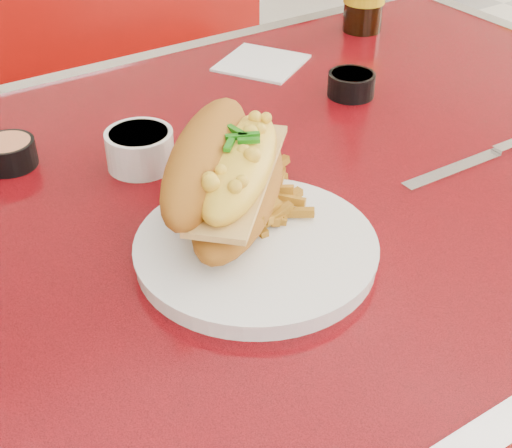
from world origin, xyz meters
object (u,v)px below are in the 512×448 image
dinner_plate (256,249)px  sauce_cup_right (351,83)px  fork (262,207)px  booth_bench_far (83,196)px  mac_hoagie (228,172)px  gravy_ramekin (140,148)px  sauce_cup_left (9,152)px  knife (490,155)px  diner_table (283,273)px

dinner_plate → sauce_cup_right: 0.40m
dinner_plate → fork: same height
booth_bench_far → mac_hoagie: size_ratio=4.73×
dinner_plate → gravy_ramekin: (-0.02, 0.22, 0.01)m
fork → sauce_cup_left: sauce_cup_left is taller
mac_hoagie → sauce_cup_right: 0.36m
gravy_ramekin → booth_bench_far: bearing=78.8°
booth_bench_far → mac_hoagie: booth_bench_far is taller
sauce_cup_right → mac_hoagie: bearing=-150.8°
knife → diner_table: bearing=153.4°
booth_bench_far → dinner_plate: booth_bench_far is taller
booth_bench_far → gravy_ramekin: (-0.14, -0.71, 0.51)m
fork → knife: (0.31, -0.04, -0.01)m
mac_hoagie → fork: bearing=-70.8°
dinner_plate → mac_hoagie: bearing=82.7°
diner_table → sauce_cup_left: sauce_cup_left is taller
gravy_ramekin → mac_hoagie: bearing=-81.0°
gravy_ramekin → sauce_cup_right: size_ratio=1.55×
fork → sauce_cup_right: 0.33m
dinner_plate → sauce_cup_left: sauce_cup_left is taller
diner_table → sauce_cup_right: 0.29m
knife → booth_bench_far: bearing=104.3°
diner_table → dinner_plate: dinner_plate is taller
diner_table → sauce_cup_left: size_ratio=16.15×
dinner_plate → gravy_ramekin: size_ratio=2.94×
sauce_cup_left → sauce_cup_right: size_ratio=1.12×
mac_hoagie → knife: bearing=-54.5°
booth_bench_far → sauce_cup_right: 0.88m
booth_bench_far → gravy_ramekin: booth_bench_far is taller
dinner_plate → mac_hoagie: (0.01, 0.06, 0.05)m
diner_table → knife: bearing=-27.4°
sauce_cup_left → sauce_cup_right: 0.47m
mac_hoagie → gravy_ramekin: size_ratio=2.39×
mac_hoagie → sauce_cup_left: 0.29m
booth_bench_far → gravy_ramekin: 0.88m
mac_hoagie → knife: (0.34, -0.06, -0.06)m
knife → gravy_ramekin: bearing=150.3°
fork → knife: bearing=-125.0°
diner_table → booth_bench_far: bearing=90.0°
gravy_ramekin → sauce_cup_left: (-0.13, 0.09, -0.01)m
booth_bench_far → dinner_plate: bearing=-97.6°
sauce_cup_right → gravy_ramekin: bearing=-177.6°
dinner_plate → mac_hoagie: mac_hoagie is taller
booth_bench_far → sauce_cup_right: bearing=-74.6°
booth_bench_far → sauce_cup_left: 0.85m
mac_hoagie → fork: 0.06m
gravy_ramekin → sauce_cup_right: 0.33m
sauce_cup_right → knife: sauce_cup_right is taller
diner_table → sauce_cup_right: (0.19, 0.11, 0.18)m
diner_table → gravy_ramekin: size_ratio=11.60×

